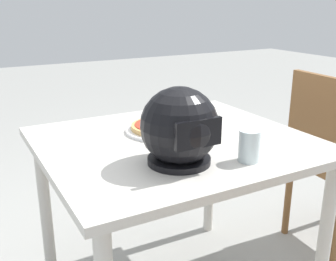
{
  "coord_description": "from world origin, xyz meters",
  "views": [
    {
      "loc": [
        0.71,
        1.23,
        1.22
      ],
      "look_at": [
        0.0,
        -0.05,
        0.74
      ],
      "focal_mm": 42.71,
      "sensor_mm": 36.0,
      "label": 1
    }
  ],
  "objects_px": {
    "pizza": "(162,126)",
    "motorcycle_helmet": "(180,128)",
    "drinking_glass": "(249,146)",
    "chair_side": "(330,155)",
    "dining_table": "(175,162)"
  },
  "relations": [
    {
      "from": "pizza",
      "to": "motorcycle_helmet",
      "type": "xyz_separation_m",
      "value": [
        0.1,
        0.32,
        0.09
      ]
    },
    {
      "from": "motorcycle_helmet",
      "to": "pizza",
      "type": "bearing_deg",
      "value": -108.23
    },
    {
      "from": "pizza",
      "to": "drinking_glass",
      "type": "height_order",
      "value": "drinking_glass"
    },
    {
      "from": "drinking_glass",
      "to": "chair_side",
      "type": "height_order",
      "value": "chair_side"
    },
    {
      "from": "pizza",
      "to": "chair_side",
      "type": "height_order",
      "value": "chair_side"
    },
    {
      "from": "dining_table",
      "to": "chair_side",
      "type": "distance_m",
      "value": 0.86
    },
    {
      "from": "drinking_glass",
      "to": "motorcycle_helmet",
      "type": "bearing_deg",
      "value": -24.69
    },
    {
      "from": "pizza",
      "to": "drinking_glass",
      "type": "bearing_deg",
      "value": 103.83
    },
    {
      "from": "motorcycle_helmet",
      "to": "chair_side",
      "type": "height_order",
      "value": "motorcycle_helmet"
    },
    {
      "from": "motorcycle_helmet",
      "to": "chair_side",
      "type": "xyz_separation_m",
      "value": [
        -0.95,
        -0.17,
        -0.33
      ]
    },
    {
      "from": "pizza",
      "to": "chair_side",
      "type": "xyz_separation_m",
      "value": [
        -0.85,
        0.14,
        -0.24
      ]
    },
    {
      "from": "drinking_glass",
      "to": "chair_side",
      "type": "xyz_separation_m",
      "value": [
        -0.75,
        -0.27,
        -0.27
      ]
    },
    {
      "from": "dining_table",
      "to": "chair_side",
      "type": "xyz_separation_m",
      "value": [
        -0.85,
        0.03,
        -0.12
      ]
    },
    {
      "from": "motorcycle_helmet",
      "to": "chair_side",
      "type": "bearing_deg",
      "value": -169.65
    },
    {
      "from": "drinking_glass",
      "to": "chair_side",
      "type": "distance_m",
      "value": 0.84
    }
  ]
}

